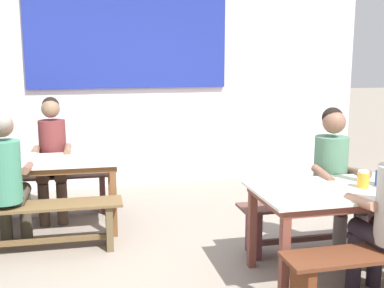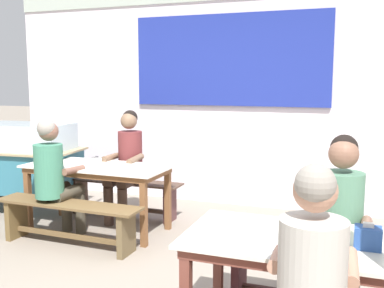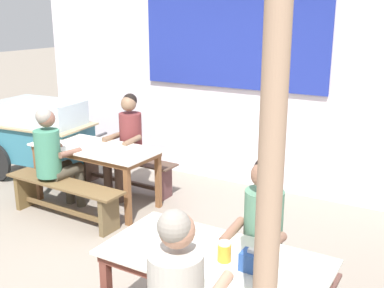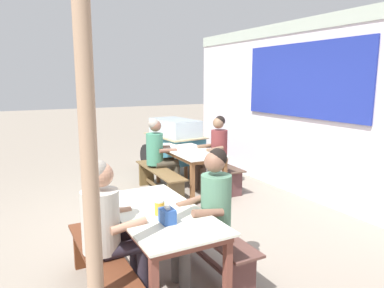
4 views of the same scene
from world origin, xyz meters
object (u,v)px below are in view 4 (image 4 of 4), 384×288
object	(u,v)px
person_left_back_turned	(159,151)
tissue_box	(167,216)
wooden_support_post	(90,184)
dining_table_near	(159,219)
soup_bowl	(191,147)
person_center_facing	(215,149)
food_cart	(174,141)
bench_far_back	(216,171)
bench_near_front	(102,268)
condiment_jar	(160,208)
bench_near_back	(209,243)
dining_table_far	(189,154)
person_right_near_table	(208,208)
person_near_front	(109,222)
bench_far_front	(160,178)

from	to	relation	value
person_left_back_turned	tissue_box	world-z (taller)	person_left_back_turned
tissue_box	wooden_support_post	distance (m)	0.90
dining_table_near	soup_bowl	xyz separation A→B (m)	(-2.48, 1.64, 0.10)
person_center_facing	food_cart	bearing A→B (deg)	-174.19
dining_table_near	bench_far_back	world-z (taller)	dining_table_near
dining_table_near	bench_near_front	world-z (taller)	dining_table_near
dining_table_near	person_left_back_turned	xyz separation A→B (m)	(-2.64, 1.11, 0.05)
condiment_jar	soup_bowl	distance (m)	3.06
bench_far_back	condiment_jar	world-z (taller)	condiment_jar
bench_near_back	dining_table_far	bearing A→B (deg)	157.07
person_right_near_table	soup_bowl	bearing A→B (deg)	155.58
condiment_jar	bench_near_front	bearing A→B (deg)	-99.79
person_right_near_table	condiment_jar	world-z (taller)	person_right_near_table
dining_table_far	tissue_box	size ratio (longest dim) A/B	10.96
food_cart	condiment_jar	xyz separation A→B (m)	(3.74, -1.90, 0.13)
tissue_box	person_right_near_table	bearing A→B (deg)	108.00
condiment_jar	soup_bowl	xyz separation A→B (m)	(-2.57, 1.66, -0.04)
condiment_jar	person_center_facing	bearing A→B (deg)	139.54
bench_near_front	person_right_near_table	world-z (taller)	person_right_near_table
bench_far_back	condiment_jar	bearing A→B (deg)	-40.35
person_center_facing	person_near_front	size ratio (longest dim) A/B	1.02
person_right_near_table	condiment_jar	distance (m)	0.49
person_center_facing	person_near_front	world-z (taller)	person_center_facing
bench_far_front	tissue_box	xyz separation A→B (m)	(2.72, -1.06, 0.49)
person_center_facing	person_right_near_table	size ratio (longest dim) A/B	1.01
dining_table_near	person_right_near_table	xyz separation A→B (m)	(0.13, 0.45, 0.06)
wooden_support_post	bench_far_front	bearing A→B (deg)	150.28
dining_table_far	person_left_back_turned	distance (m)	0.50
bench_far_front	bench_near_front	size ratio (longest dim) A/B	1.02
bench_far_back	bench_far_front	xyz separation A→B (m)	(-0.02, -1.07, 0.01)
dining_table_near	person_center_facing	size ratio (longest dim) A/B	1.17
dining_table_far	food_cart	size ratio (longest dim) A/B	0.93
person_center_facing	wooden_support_post	size ratio (longest dim) A/B	0.52
bench_far_back	bench_far_front	size ratio (longest dim) A/B	0.96
dining_table_far	bench_near_front	distance (m)	3.22
bench_near_front	wooden_support_post	size ratio (longest dim) A/B	0.61
dining_table_near	soup_bowl	distance (m)	2.98
condiment_jar	dining_table_far	bearing A→B (deg)	147.70
dining_table_near	bench_near_front	size ratio (longest dim) A/B	0.99
bench_far_front	bench_near_back	xyz separation A→B (m)	(2.43, -0.49, -0.00)
person_right_near_table	person_near_front	bearing A→B (deg)	-95.67
person_right_near_table	dining_table_near	bearing A→B (deg)	-105.67
person_center_facing	soup_bowl	bearing A→B (deg)	-116.40
condiment_jar	dining_table_near	bearing A→B (deg)	164.35
dining_table_far	person_center_facing	world-z (taller)	person_center_facing
bench_far_back	bench_near_front	xyz separation A→B (m)	(2.41, -2.63, 0.01)
person_center_facing	soup_bowl	xyz separation A→B (m)	(-0.18, -0.37, 0.04)
food_cart	person_near_front	world-z (taller)	person_near_front
dining_table_near	bench_far_front	distance (m)	2.66
dining_table_near	bench_far_front	world-z (taller)	dining_table_near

